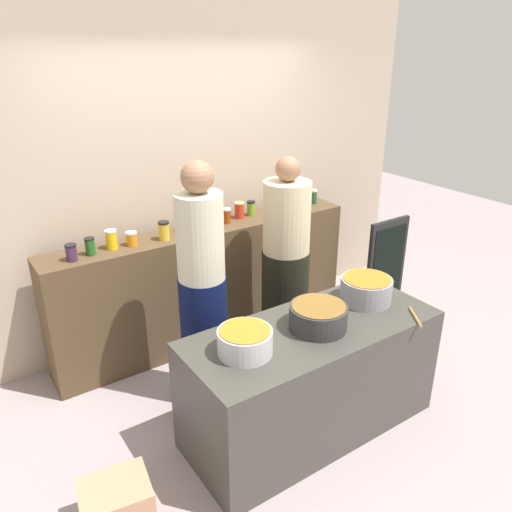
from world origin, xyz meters
The scene contains 26 objects.
ground centered at (0.00, 0.00, 0.00)m, with size 12.00×12.00×0.00m, color gray.
storefront_wall centered at (0.00, 1.45, 1.50)m, with size 4.80×0.12×3.00m, color tan.
display_shelf centered at (0.00, 1.10, 0.52)m, with size 2.70×0.36×1.03m, color #4F3B26.
prep_table centered at (0.00, -0.30, 0.39)m, with size 1.70×0.70×0.79m, color #3B3A34.
preserve_jar_0 centered at (-1.10, 1.04, 1.10)m, with size 0.08×0.08×0.12m.
preserve_jar_1 centered at (-0.95, 1.07, 1.10)m, with size 0.07×0.07×0.13m.
preserve_jar_2 centered at (-0.79, 1.10, 1.11)m, with size 0.09×0.09×0.15m.
preserve_jar_3 centered at (-0.64, 1.08, 1.09)m, with size 0.09×0.09×0.11m.
preserve_jar_4 centered at (-0.39, 1.05, 1.11)m, with size 0.09×0.09×0.15m.
preserve_jar_5 centered at (-0.17, 1.12, 1.09)m, with size 0.08×0.08×0.12m.
preserve_jar_6 centered at (0.00, 1.08, 1.09)m, with size 0.08×0.08×0.11m.
preserve_jar_7 centered at (0.10, 1.13, 1.10)m, with size 0.07×0.07×0.13m.
preserve_jar_8 centered at (0.22, 1.12, 1.10)m, with size 0.08×0.08×0.13m.
preserve_jar_9 centered at (0.38, 1.16, 1.11)m, with size 0.08×0.08×0.14m.
preserve_jar_10 centered at (0.50, 1.17, 1.10)m, with size 0.07×0.07×0.13m.
preserve_jar_11 centered at (0.82, 1.17, 1.09)m, with size 0.08×0.08×0.10m.
preserve_jar_12 centered at (1.00, 1.12, 1.11)m, with size 0.09×0.09×0.14m.
preserve_jar_13 centered at (1.19, 1.14, 1.10)m, with size 0.08×0.08×0.13m.
cooking_pot_left centered at (-0.52, -0.30, 0.87)m, with size 0.32×0.32×0.15m.
cooking_pot_center centered at (0.02, -0.32, 0.87)m, with size 0.37×0.37×0.16m.
cooking_pot_right centered at (0.52, -0.23, 0.88)m, with size 0.35×0.35×0.18m.
wooden_spoon centered at (0.62, -0.59, 0.80)m, with size 0.02×0.02×0.26m, color #9E703D.
cook_with_tongs centered at (-0.42, 0.39, 0.82)m, with size 0.33×0.33×1.78m.
cook_in_cap centered at (0.42, 0.54, 0.76)m, with size 0.38×0.38×1.68m.
bread_crate centered at (-1.37, -0.32, 0.14)m, with size 0.37×0.30×0.28m, color tan.
chalkboard_sign centered at (1.64, 0.55, 0.48)m, with size 0.48×0.05×0.95m.
Camera 1 is at (-1.85, -2.38, 2.46)m, focal length 35.39 mm.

